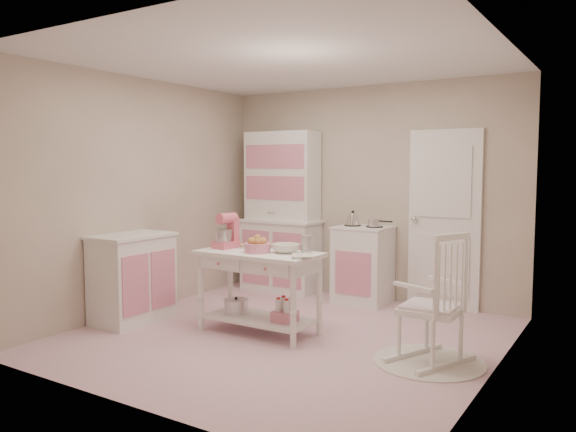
% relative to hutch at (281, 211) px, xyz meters
% --- Properties ---
extents(room_shell, '(3.84, 3.84, 2.62)m').
position_rel_hutch_xyz_m(room_shell, '(1.13, -1.66, 0.61)').
color(room_shell, pink).
rests_on(room_shell, ground).
extents(door, '(0.82, 0.05, 2.04)m').
position_rel_hutch_xyz_m(door, '(2.08, 0.21, -0.02)').
color(door, white).
rests_on(door, ground).
extents(hutch, '(1.06, 0.50, 2.08)m').
position_rel_hutch_xyz_m(hutch, '(0.00, 0.00, 0.00)').
color(hutch, white).
rests_on(hutch, ground).
extents(stove, '(0.62, 0.57, 0.92)m').
position_rel_hutch_xyz_m(stove, '(1.20, -0.05, -0.58)').
color(stove, white).
rests_on(stove, ground).
extents(base_cabinet, '(0.54, 0.84, 0.92)m').
position_rel_hutch_xyz_m(base_cabinet, '(-0.50, -2.08, -0.58)').
color(base_cabinet, white).
rests_on(base_cabinet, ground).
extents(lace_rug, '(0.92, 0.92, 0.01)m').
position_rel_hutch_xyz_m(lace_rug, '(2.53, -1.65, -1.03)').
color(lace_rug, white).
rests_on(lace_rug, ground).
extents(rocking_chair, '(0.72, 0.85, 1.10)m').
position_rel_hutch_xyz_m(rocking_chair, '(2.53, -1.65, -0.49)').
color(rocking_chair, white).
rests_on(rocking_chair, ground).
extents(work_table, '(1.20, 0.60, 0.80)m').
position_rel_hutch_xyz_m(work_table, '(0.85, -1.71, -0.64)').
color(work_table, white).
rests_on(work_table, ground).
extents(stand_mixer, '(0.22, 0.30, 0.34)m').
position_rel_hutch_xyz_m(stand_mixer, '(0.43, -1.69, -0.07)').
color(stand_mixer, '#E25F75').
rests_on(stand_mixer, work_table).
extents(cookie_tray, '(0.34, 0.24, 0.02)m').
position_rel_hutch_xyz_m(cookie_tray, '(0.70, -1.53, -0.23)').
color(cookie_tray, silver).
rests_on(cookie_tray, work_table).
extents(bread_basket, '(0.25, 0.25, 0.09)m').
position_rel_hutch_xyz_m(bread_basket, '(0.87, -1.76, -0.19)').
color(bread_basket, pink).
rests_on(bread_basket, work_table).
extents(mixing_bowl, '(0.27, 0.27, 0.08)m').
position_rel_hutch_xyz_m(mixing_bowl, '(1.11, -1.63, -0.20)').
color(mixing_bowl, silver).
rests_on(mixing_bowl, work_table).
extents(metal_pitcher, '(0.10, 0.10, 0.17)m').
position_rel_hutch_xyz_m(metal_pitcher, '(1.29, -1.55, -0.16)').
color(metal_pitcher, silver).
rests_on(metal_pitcher, work_table).
extents(recipe_book, '(0.29, 0.31, 0.02)m').
position_rel_hutch_xyz_m(recipe_book, '(1.30, -1.83, -0.23)').
color(recipe_book, silver).
rests_on(recipe_book, work_table).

